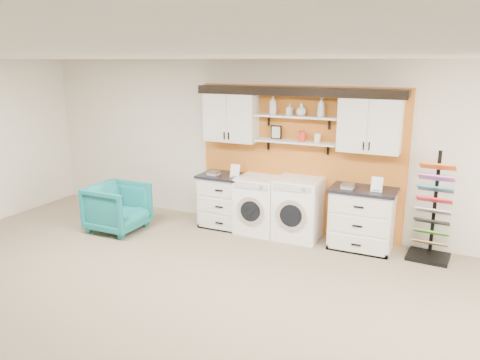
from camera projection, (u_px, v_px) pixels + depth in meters
The scene contains 21 objects.
ceiling at pixel (148, 57), 3.73m from camera, with size 10.00×10.00×0.00m, color white.
wall_back at pixel (299, 148), 7.58m from camera, with size 10.00×10.00×0.00m, color beige.
accent_panel at pixel (298, 160), 7.60m from camera, with size 3.40×0.07×2.40m, color #C36A21.
upper_cabinet_left at pixel (231, 116), 7.75m from camera, with size 0.90×0.35×0.84m.
upper_cabinet_right at pixel (370, 124), 6.81m from camera, with size 0.90×0.35×0.84m.
shelf_lower at pixel (296, 142), 7.37m from camera, with size 1.32×0.28×0.03m, color silver.
shelf_upper at pixel (296, 117), 7.27m from camera, with size 1.32×0.28×0.03m, color silver.
crown_molding at pixel (297, 91), 7.19m from camera, with size 3.30×0.41×0.13m.
picture_frame at pixel (276, 132), 7.53m from camera, with size 0.18×0.02×0.22m.
canister_red at pixel (302, 136), 7.31m from camera, with size 0.11×0.11×0.16m, color red.
canister_cream at pixel (317, 138), 7.21m from camera, with size 0.10×0.10×0.14m, color silver.
base_cabinet_left at pixel (228, 201), 7.97m from camera, with size 0.93×0.66×0.91m.
base_cabinet_right at pixel (362, 218), 7.03m from camera, with size 0.96×0.66×0.94m.
washer at pixel (259, 205), 7.72m from camera, with size 0.67×0.71×0.93m.
dryer at pixel (298, 209), 7.44m from camera, with size 0.70×0.71×0.98m.
sample_rack at pixel (432, 225), 6.65m from camera, with size 0.60×0.51×1.56m.
armchair at pixel (118, 207), 7.80m from camera, with size 0.84×0.87×0.79m, color #157679.
soap_bottle_a at pixel (273, 105), 7.39m from camera, with size 0.12×0.12×0.30m, color silver.
soap_bottle_b at pixel (290, 109), 7.29m from camera, with size 0.08×0.08×0.18m, color silver.
soap_bottle_c at pixel (301, 110), 7.22m from camera, with size 0.15×0.15×0.19m, color silver.
soap_bottle_d at pixel (321, 107), 7.07m from camera, with size 0.11×0.12×0.30m, color silver.
Camera 1 is at (2.31, -3.17, 2.78)m, focal length 35.00 mm.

